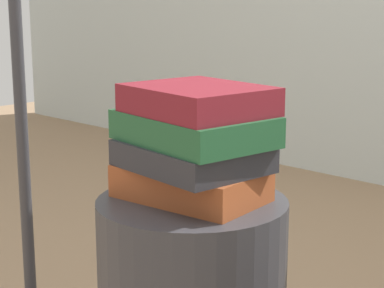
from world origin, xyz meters
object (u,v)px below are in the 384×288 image
book_rust (191,183)px  book_charcoal (189,156)px  book_forest (195,128)px  book_maroon (198,100)px

book_rust → book_charcoal: 0.05m
book_forest → book_maroon: 0.05m
book_charcoal → book_maroon: (0.01, 0.01, 0.10)m
book_forest → book_maroon: book_maroon is taller
book_charcoal → book_rust: bearing=117.8°
book_rust → book_forest: book_forest is taller
book_charcoal → book_forest: bearing=64.0°
book_charcoal → book_forest: size_ratio=0.92×
book_rust → book_maroon: size_ratio=1.10×
book_rust → book_maroon: (0.01, 0.00, 0.15)m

